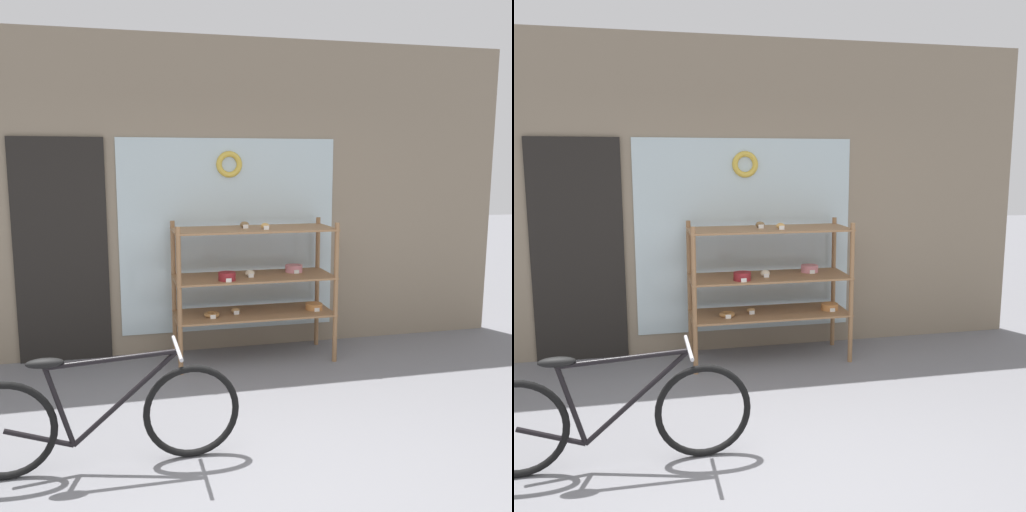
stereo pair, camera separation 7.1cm
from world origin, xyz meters
The scene contains 4 objects.
ground_plane centered at (0.00, 0.00, 0.00)m, with size 30.00×30.00×0.00m, color slate.
storefront_facade centered at (-0.04, 2.75, 1.49)m, with size 6.24×0.13×3.05m.
display_case centered at (0.37, 2.33, 0.80)m, with size 1.50×0.56×1.32m.
bicycle centered at (-1.01, 0.61, 0.33)m, with size 1.73×0.46×0.75m.
Camera 2 is at (-0.77, -2.81, 1.88)m, focal length 40.00 mm.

